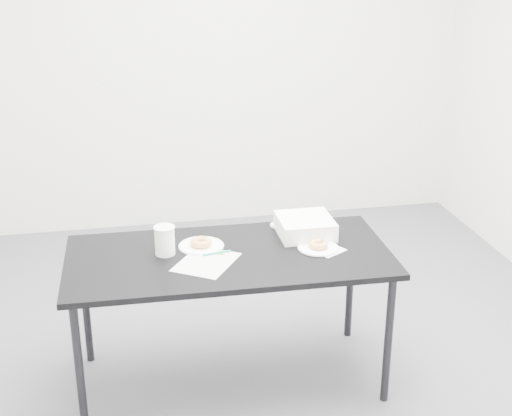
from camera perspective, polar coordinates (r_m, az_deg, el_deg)
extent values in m
plane|color=#4D4D52|center=(3.99, -0.05, -11.74)|extent=(4.00, 4.00, 0.00)
cube|color=silver|center=(5.38, -4.38, 12.46)|extent=(4.00, 0.02, 2.70)
cube|color=black|center=(3.46, -2.18, -3.93)|extent=(1.58, 0.77, 0.03)
cylinder|color=black|center=(3.36, -13.94, -12.51)|extent=(0.04, 0.04, 0.68)
cylinder|color=black|center=(3.88, -13.48, -7.48)|extent=(0.04, 0.04, 0.68)
cylinder|color=black|center=(3.53, 10.54, -10.34)|extent=(0.04, 0.04, 0.68)
cylinder|color=black|center=(4.04, 7.54, -5.86)|extent=(0.04, 0.04, 0.68)
cube|color=silver|center=(3.38, -3.99, -4.34)|extent=(0.36, 0.38, 0.00)
cube|color=green|center=(3.47, -2.84, -3.57)|extent=(0.07, 0.07, 0.00)
cylinder|color=#0C8A71|center=(3.45, -3.15, -3.61)|extent=(0.14, 0.03, 0.01)
cube|color=silver|center=(3.51, 5.72, -3.34)|extent=(0.19, 0.19, 0.00)
cylinder|color=white|center=(3.52, 5.00, -3.20)|extent=(0.20, 0.20, 0.01)
torus|color=#D38E43|center=(3.51, 5.01, -2.92)|extent=(0.12, 0.12, 0.03)
cylinder|color=white|center=(3.54, -4.40, -3.05)|extent=(0.22, 0.22, 0.01)
torus|color=#D38E43|center=(3.54, -4.41, -2.74)|extent=(0.13, 0.13, 0.04)
cylinder|color=white|center=(3.45, -7.31, -2.59)|extent=(0.10, 0.10, 0.14)
cylinder|color=white|center=(3.77, 1.75, -1.38)|extent=(0.08, 0.08, 0.01)
cube|color=white|center=(3.66, 3.94, -1.46)|extent=(0.28, 0.28, 0.09)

